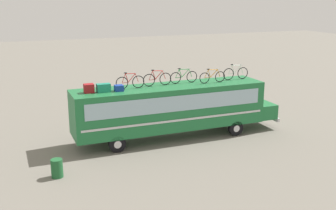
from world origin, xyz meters
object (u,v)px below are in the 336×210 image
luggage_bag_2 (103,88)px  rooftop_bicycle_1 (130,82)px  rooftop_bicycle_5 (236,73)px  trash_bin (57,168)px  bus (173,107)px  rooftop_bicycle_4 (212,77)px  luggage_bag_1 (89,88)px  luggage_bag_3 (119,88)px  rooftop_bicycle_2 (157,79)px  rooftop_bicycle_3 (184,77)px

luggage_bag_2 → rooftop_bicycle_1: (1.59, 0.25, 0.16)m
rooftop_bicycle_5 → trash_bin: rooftop_bicycle_5 is taller
bus → rooftop_bicycle_1: (-2.59, 0.12, 1.69)m
rooftop_bicycle_1 → rooftop_bicycle_4: 5.05m
bus → trash_bin: 8.03m
luggage_bag_1 → rooftop_bicycle_4: bearing=-1.3°
bus → rooftop_bicycle_1: size_ratio=7.66×
luggage_bag_3 → rooftop_bicycle_2: 2.51m
rooftop_bicycle_2 → rooftop_bicycle_4: size_ratio=1.02×
bus → rooftop_bicycle_5: bearing=2.7°
rooftop_bicycle_2 → luggage_bag_2: bearing=-172.5°
bus → trash_bin: bearing=-156.4°
luggage_bag_3 → rooftop_bicycle_5: size_ratio=0.26×
rooftop_bicycle_2 → luggage_bag_1: bearing=-175.7°
luggage_bag_1 → rooftop_bicycle_3: rooftop_bicycle_3 is taller
rooftop_bicycle_5 → bus: bearing=-177.3°
luggage_bag_2 → rooftop_bicycle_3: rooftop_bicycle_3 is taller
rooftop_bicycle_4 → rooftop_bicycle_5: (1.83, 0.36, 0.04)m
luggage_bag_3 → rooftop_bicycle_5: bearing=3.1°
trash_bin → rooftop_bicycle_1: bearing=35.2°
bus → rooftop_bicycle_4: (2.46, -0.16, 1.67)m
rooftop_bicycle_4 → rooftop_bicycle_5: size_ratio=0.97×
bus → rooftop_bicycle_2: 1.95m
rooftop_bicycle_2 → rooftop_bicycle_4: 3.39m
rooftop_bicycle_2 → trash_bin: bearing=-151.3°
rooftop_bicycle_3 → rooftop_bicycle_4: size_ratio=1.03×
rooftop_bicycle_4 → rooftop_bicycle_5: 1.86m
rooftop_bicycle_2 → rooftop_bicycle_5: rooftop_bicycle_5 is taller
luggage_bag_1 → luggage_bag_3: (1.61, -0.23, -0.07)m
luggage_bag_1 → trash_bin: 4.92m
luggage_bag_1 → luggage_bag_3: 1.62m
rooftop_bicycle_1 → rooftop_bicycle_4: (5.05, -0.28, -0.02)m
bus → trash_bin: size_ratio=14.35×
luggage_bag_1 → rooftop_bicycle_2: 4.06m
rooftop_bicycle_4 → trash_bin: bearing=-162.8°
luggage_bag_3 → trash_bin: bearing=-143.0°
luggage_bag_1 → luggage_bag_2: 0.78m
rooftop_bicycle_4 → trash_bin: 10.62m
rooftop_bicycle_1 → rooftop_bicycle_3: size_ratio=0.95×
rooftop_bicycle_3 → rooftop_bicycle_5: bearing=-3.7°
luggage_bag_1 → luggage_bag_3: size_ratio=1.13×
luggage_bag_2 → rooftop_bicycle_5: 8.47m
luggage_bag_2 → rooftop_bicycle_3: bearing=6.2°
luggage_bag_2 → rooftop_bicycle_1: 1.61m
luggage_bag_1 → rooftop_bicycle_3: size_ratio=0.30×
rooftop_bicycle_5 → rooftop_bicycle_4: bearing=-168.9°
rooftop_bicycle_3 → rooftop_bicycle_5: 3.45m
rooftop_bicycle_3 → rooftop_bicycle_2: bearing=-176.4°
rooftop_bicycle_1 → rooftop_bicycle_4: rooftop_bicycle_1 is taller
bus → rooftop_bicycle_3: bearing=26.6°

